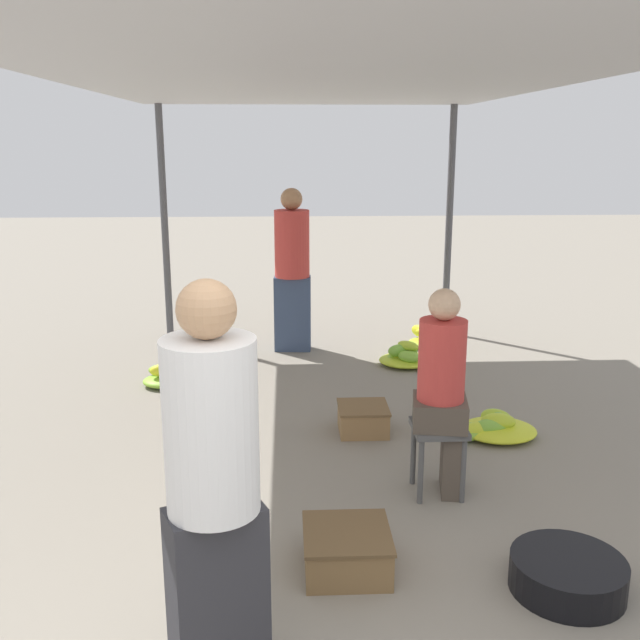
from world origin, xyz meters
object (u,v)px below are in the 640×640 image
Objects in this scene: banana_pile_right_0 at (429,339)px; banana_pile_left_1 at (219,349)px; crate_near at (363,419)px; banana_pile_right_2 at (492,428)px; vendor_foreground at (213,487)px; crate_mid at (347,550)px; stool at (438,439)px; vendor_seated at (444,388)px; banana_pile_right_1 at (405,357)px; basin_black at (568,575)px; shopper_walking_mid at (292,268)px; banana_pile_left_0 at (167,376)px.

banana_pile_left_1 is at bearing -174.35° from banana_pile_right_0.
banana_pile_right_2 is at bearing -7.52° from crate_near.
vendor_foreground is 3.27× the size of banana_pile_left_1.
banana_pile_left_1 is 1.15× the size of crate_mid.
banana_pile_left_1 is 2.51m from crate_near.
vendor_seated reaches higher than stool.
vendor_foreground is at bearing -108.95° from banana_pile_right_1.
crate_near is (0.89, 2.67, -0.81)m from vendor_foreground.
banana_pile_left_1 is (-1.72, 3.16, -0.31)m from stool.
banana_pile_right_2 is at bearing 55.28° from stool.
basin_black is at bearing -91.95° from banana_pile_right_0.
crate_mid reaches higher than basin_black.
vendor_foreground is 4.71m from banana_pile_right_1.
stool is 1.20m from basin_black.
basin_black is 1.09× the size of banana_pile_left_1.
crate_near is 0.22× the size of shopper_walking_mid.
vendor_foreground is at bearing -108.51° from crate_near.
crate_near is (-1.00, 0.13, 0.04)m from banana_pile_right_2.
banana_pile_left_1 is 3.26m from banana_pile_right_2.
vendor_seated is at bearing -123.89° from banana_pile_right_2.
shopper_walking_mid is (-0.92, 3.36, 0.54)m from stool.
vendor_foreground reaches higher than stool.
banana_pile_left_0 is (-2.14, 2.24, -0.64)m from vendor_seated.
banana_pile_left_0 is at bearing -157.27° from banana_pile_right_0.
banana_pile_right_1 is at bearing -11.71° from banana_pile_left_1.
vendor_seated is 2.83m from banana_pile_right_1.
crate_mid is 4.29m from shopper_walking_mid.
banana_pile_right_0 is 1.07× the size of crate_mid.
stool is 1.14m from banana_pile_right_2.
banana_pile_right_1 reaches higher than banana_pile_right_0.
vendor_foreground is 2.14m from stool.
vendor_seated is 3.49m from shopper_walking_mid.
banana_pile_left_1 is (-1.74, 3.16, -0.65)m from vendor_seated.
crate_near is (-0.61, -1.72, 0.02)m from banana_pile_right_1.
vendor_foreground is 3.51× the size of banana_pile_right_0.
stool is 0.96× the size of banana_pile_left_0.
banana_pile_left_1 is at bearing 117.19° from basin_black.
banana_pile_left_1 reaches higher than basin_black.
banana_pile_right_0 is 4.42m from crate_mid.
basin_black is 0.96× the size of banana_pile_right_1.
shopper_walking_mid is at bearing 152.19° from banana_pile_right_1.
basin_black is 2.27m from crate_near.
stool is at bearing 52.10° from vendor_foreground.
banana_pile_right_2 is (0.39, -1.85, -0.02)m from banana_pile_right_1.
banana_pile_right_0 reaches higher than basin_black.
banana_pile_right_0 is (0.61, 3.39, -0.28)m from stool.
vendor_seated reaches higher than banana_pile_left_0.
vendor_seated is 2.93× the size of crate_mid.
crate_near reaches higher than banana_pile_left_1.
banana_pile_right_1 is at bearing 85.55° from vendor_seated.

